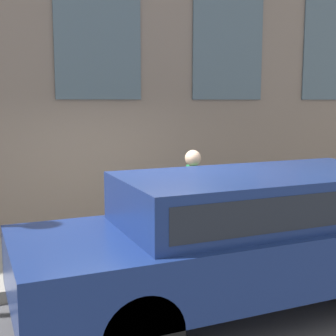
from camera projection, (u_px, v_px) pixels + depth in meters
ground_plane at (149, 281)px, 6.30m from camera, size 80.00×80.00×0.00m
sidewalk at (122, 250)px, 7.37m from camera, size 2.37×60.00×0.16m
fire_hydrant at (142, 236)px, 6.64m from camera, size 0.31×0.43×0.67m
person at (193, 190)px, 7.07m from camera, size 0.37×0.24×1.52m
parked_truck_navy_near at (257, 228)px, 5.43m from camera, size 1.84×5.40×1.59m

